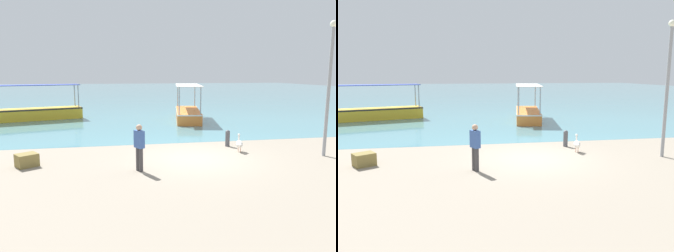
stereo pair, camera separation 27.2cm
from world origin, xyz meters
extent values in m
plane|color=gray|center=(0.00, 0.00, 0.00)|extent=(120.00, 120.00, 0.00)
cube|color=teal|center=(0.00, 48.00, 0.00)|extent=(110.00, 90.00, 0.00)
cube|color=orange|center=(2.32, 10.83, 0.38)|extent=(2.77, 6.17, 0.75)
cube|color=silver|center=(2.32, 10.83, 0.71)|extent=(2.82, 6.22, 0.08)
cylinder|color=#99999E|center=(2.48, 8.01, 1.65)|extent=(0.08, 0.08, 1.80)
cylinder|color=#99999E|center=(1.10, 8.29, 1.65)|extent=(0.08, 0.08, 1.80)
cylinder|color=#99999E|center=(3.54, 13.37, 1.65)|extent=(0.08, 0.08, 1.80)
cylinder|color=#99999E|center=(2.16, 13.65, 1.65)|extent=(0.08, 0.08, 1.80)
cube|color=beige|center=(2.32, 10.83, 2.57)|extent=(2.83, 5.99, 0.05)
cube|color=gold|center=(-8.85, 13.07, 0.42)|extent=(6.85, 3.47, 0.84)
cube|color=black|center=(-8.85, 13.07, 0.80)|extent=(6.90, 3.52, 0.08)
cylinder|color=#99999E|center=(-5.70, 13.21, 1.70)|extent=(0.08, 0.08, 1.71)
cylinder|color=#99999E|center=(-6.10, 14.62, 1.70)|extent=(0.08, 0.08, 1.71)
cube|color=#2E3F95|center=(-8.85, 13.07, 2.58)|extent=(6.69, 3.51, 0.05)
cylinder|color=#E0997A|center=(2.11, 0.72, 0.11)|extent=(0.03, 0.03, 0.22)
cylinder|color=#E0997A|center=(2.21, 0.70, 0.11)|extent=(0.03, 0.03, 0.22)
ellipsoid|color=white|center=(2.17, 0.74, 0.36)|extent=(0.38, 0.60, 0.32)
ellipsoid|color=white|center=(2.12, 0.49, 0.38)|extent=(0.15, 0.18, 0.10)
cylinder|color=white|center=(2.20, 0.89, 0.58)|extent=(0.07, 0.07, 0.26)
sphere|color=white|center=(2.20, 0.89, 0.74)|extent=(0.11, 0.11, 0.11)
cone|color=#E5933F|center=(2.23, 1.05, 0.73)|extent=(0.11, 0.31, 0.06)
cylinder|color=gray|center=(5.41, -0.58, 2.65)|extent=(0.14, 0.14, 5.29)
sphere|color=#EAEACC|center=(5.41, -0.58, 5.41)|extent=(0.28, 0.28, 0.28)
cylinder|color=#47474C|center=(2.06, 1.91, 0.32)|extent=(0.21, 0.21, 0.65)
sphere|color=#4C4C51|center=(2.06, 1.91, 0.68)|extent=(0.22, 0.22, 0.22)
cylinder|color=#413E3F|center=(-2.51, -1.21, 0.42)|extent=(0.16, 0.16, 0.85)
cylinder|color=#413E3F|center=(-2.43, -1.37, 0.42)|extent=(0.16, 0.16, 0.85)
cube|color=#3A5CA2|center=(-2.47, -1.29, 1.16)|extent=(0.38, 0.46, 0.62)
sphere|color=tan|center=(-2.47, -1.29, 1.58)|extent=(0.22, 0.22, 0.22)
cube|color=olive|center=(-6.58, 0.04, 0.24)|extent=(0.95, 0.91, 0.49)
camera|label=1|loc=(-3.55, -12.63, 3.49)|focal=35.00mm
camera|label=2|loc=(-3.29, -12.68, 3.49)|focal=35.00mm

